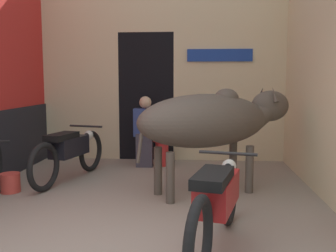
# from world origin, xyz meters

# --- Properties ---
(wall_back_with_doorway) EXTENTS (4.52, 0.93, 3.76)m
(wall_back_with_doorway) POSITION_xyz_m (-0.11, 4.66, 1.63)
(wall_back_with_doorway) COLOR beige
(wall_back_with_doorway) RESTS_ON ground_plane
(wall_right_with_door) EXTENTS (0.22, 4.40, 3.76)m
(wall_right_with_door) POSITION_xyz_m (2.35, 2.15, 1.85)
(wall_right_with_door) COLOR beige
(wall_right_with_door) RESTS_ON ground_plane
(cow) EXTENTS (2.27, 1.54, 1.42)m
(cow) POSITION_xyz_m (0.88, 2.28, 0.98)
(cow) COLOR #4C4238
(cow) RESTS_ON ground_plane
(motorcycle_near) EXTENTS (0.69, 2.01, 0.80)m
(motorcycle_near) POSITION_xyz_m (0.86, 0.46, 0.46)
(motorcycle_near) COLOR black
(motorcycle_near) RESTS_ON ground_plane
(motorcycle_far) EXTENTS (0.68, 1.90, 0.78)m
(motorcycle_far) POSITION_xyz_m (-1.24, 2.76, 0.45)
(motorcycle_far) COLOR black
(motorcycle_far) RESTS_ON ground_plane
(shopkeeper_seated) EXTENTS (0.41, 0.34, 1.22)m
(shopkeeper_seated) POSITION_xyz_m (-0.25, 3.87, 0.65)
(shopkeeper_seated) COLOR #3D3842
(shopkeeper_seated) RESTS_ON ground_plane
(plastic_stool) EXTENTS (0.33, 0.33, 0.47)m
(plastic_stool) POSITION_xyz_m (0.05, 3.89, 0.25)
(plastic_stool) COLOR red
(plastic_stool) RESTS_ON ground_plane
(bucket) EXTENTS (0.26, 0.26, 0.26)m
(bucket) POSITION_xyz_m (-1.84, 2.08, 0.13)
(bucket) COLOR #C63D33
(bucket) RESTS_ON ground_plane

